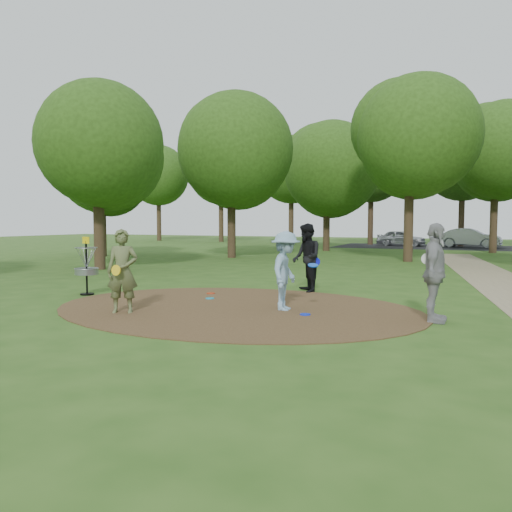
% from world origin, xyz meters
% --- Properties ---
extents(ground, '(100.00, 100.00, 0.00)m').
position_xyz_m(ground, '(0.00, 0.00, 0.00)').
color(ground, '#2D5119').
rests_on(ground, ground).
extents(dirt_clearing, '(8.40, 8.40, 0.02)m').
position_xyz_m(dirt_clearing, '(0.00, 0.00, 0.01)').
color(dirt_clearing, '#47301C').
rests_on(dirt_clearing, ground).
extents(parking_lot, '(14.00, 8.00, 0.01)m').
position_xyz_m(parking_lot, '(2.00, 30.00, 0.00)').
color(parking_lot, black).
rests_on(parking_lot, ground).
extents(player_observer_with_disc, '(0.77, 0.67, 1.79)m').
position_xyz_m(player_observer_with_disc, '(-1.91, -1.48, 0.89)').
color(player_observer_with_disc, '#586238').
rests_on(player_observer_with_disc, ground).
extents(player_throwing_with_disc, '(1.13, 1.18, 1.73)m').
position_xyz_m(player_throwing_with_disc, '(1.13, 0.21, 0.87)').
color(player_throwing_with_disc, '#83A8C3').
rests_on(player_throwing_with_disc, ground).
extents(player_walking_with_disc, '(1.10, 1.16, 1.89)m').
position_xyz_m(player_walking_with_disc, '(0.67, 3.13, 0.95)').
color(player_walking_with_disc, black).
rests_on(player_walking_with_disc, ground).
extents(player_waiting_with_disc, '(0.51, 1.14, 1.92)m').
position_xyz_m(player_waiting_with_disc, '(4.20, 0.17, 0.96)').
color(player_waiting_with_disc, gray).
rests_on(player_waiting_with_disc, ground).
extents(disc_ground_cyan, '(0.22, 0.22, 0.02)m').
position_xyz_m(disc_ground_cyan, '(-1.12, 0.90, 0.03)').
color(disc_ground_cyan, '#1795BD').
rests_on(disc_ground_cyan, dirt_clearing).
extents(disc_ground_blue, '(0.22, 0.22, 0.02)m').
position_xyz_m(disc_ground_blue, '(1.72, -0.20, 0.03)').
color(disc_ground_blue, '#0D2AEA').
rests_on(disc_ground_blue, dirt_clearing).
extents(disc_ground_red, '(0.22, 0.22, 0.02)m').
position_xyz_m(disc_ground_red, '(-1.53, 1.68, 0.03)').
color(disc_ground_red, red).
rests_on(disc_ground_red, dirt_clearing).
extents(car_left, '(3.85, 1.92, 1.26)m').
position_xyz_m(car_left, '(-0.29, 30.39, 0.63)').
color(car_left, '#AAABB2').
rests_on(car_left, ground).
extents(car_right, '(4.49, 2.08, 1.43)m').
position_xyz_m(car_right, '(4.65, 30.12, 0.71)').
color(car_right, '#9B9DA2').
rests_on(car_right, ground).
extents(disc_golf_basket, '(0.63, 0.63, 1.54)m').
position_xyz_m(disc_golf_basket, '(-4.50, 0.30, 0.87)').
color(disc_golf_basket, black).
rests_on(disc_golf_basket, ground).
extents(tree_ring, '(36.75, 45.77, 8.96)m').
position_xyz_m(tree_ring, '(0.80, 9.44, 5.18)').
color(tree_ring, '#332316').
rests_on(tree_ring, ground).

